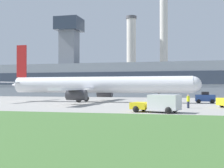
# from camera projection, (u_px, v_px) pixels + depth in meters

# --- Properties ---
(ground_plane) EXTENTS (400.00, 400.00, 0.00)m
(ground_plane) POSITION_uv_depth(u_px,v_px,m) (90.00, 104.00, 50.72)
(ground_plane) COLOR #999691
(terminal_building) EXTENTS (88.34, 10.54, 23.21)m
(terminal_building) POSITION_uv_depth(u_px,v_px,m) (128.00, 78.00, 87.87)
(terminal_building) COLOR gray
(terminal_building) RESTS_ON ground_plane
(smokestack_left) EXTENTS (3.97, 3.97, 29.32)m
(smokestack_left) POSITION_uv_depth(u_px,v_px,m) (131.00, 55.00, 116.43)
(smokestack_left) COLOR beige
(smokestack_left) RESTS_ON ground_plane
(smokestack_right) EXTENTS (3.39, 3.39, 37.75)m
(smokestack_right) POSITION_uv_depth(u_px,v_px,m) (164.00, 43.00, 116.23)
(smokestack_right) COLOR beige
(smokestack_right) RESTS_ON ground_plane
(airplane) EXTENTS (35.35, 30.83, 10.72)m
(airplane) POSITION_uv_depth(u_px,v_px,m) (97.00, 85.00, 55.83)
(airplane) COLOR silver
(airplane) RESTS_ON ground_plane
(pushback_tug) EXTENTS (3.26, 2.38, 1.92)m
(pushback_tug) POSITION_uv_depth(u_px,v_px,m) (205.00, 98.00, 52.16)
(pushback_tug) COLOR #2D4C93
(pushback_tug) RESTS_ON ground_plane
(fuel_truck) EXTENTS (5.49, 3.62, 1.89)m
(fuel_truck) POSITION_uv_depth(u_px,v_px,m) (159.00, 104.00, 32.91)
(fuel_truck) COLOR yellow
(fuel_truck) RESTS_ON ground_plane
(ground_crew_person) EXTENTS (0.44, 0.44, 1.75)m
(ground_crew_person) POSITION_uv_depth(u_px,v_px,m) (188.00, 101.00, 39.79)
(ground_crew_person) COLOR #23283D
(ground_crew_person) RESTS_ON ground_plane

